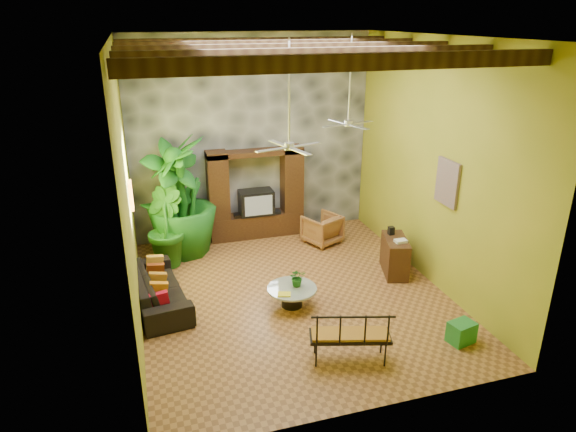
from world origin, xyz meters
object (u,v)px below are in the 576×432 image
object	(u,v)px
ceiling_fan_front	(289,135)
green_bin	(461,332)
coffee_table	(292,294)
tall_plant_b	(164,227)
entertainment_center	(256,200)
side_console	(395,256)
wicker_armchair	(322,229)
ceiling_fan_back	(349,114)
tall_plant_c	(181,197)
tall_plant_a	(175,198)
sofa	(158,288)
iron_bench	(352,334)

from	to	relation	value
ceiling_fan_front	green_bin	bearing A→B (deg)	-39.01
ceiling_fan_front	coffee_table	bearing A→B (deg)	-42.69
ceiling_fan_front	tall_plant_b	xyz separation A→B (m)	(-2.15, 2.55, -2.48)
entertainment_center	ceiling_fan_front	size ratio (longest dim) A/B	1.29
coffee_table	ceiling_fan_front	bearing A→B (deg)	137.31
side_console	wicker_armchair	bearing A→B (deg)	132.80
entertainment_center	ceiling_fan_front	xyz separation A→B (m)	(-0.20, -3.54, 2.44)
entertainment_center	side_console	distance (m)	3.82
ceiling_fan_back	tall_plant_b	world-z (taller)	ceiling_fan_back
ceiling_fan_front	tall_plant_c	world-z (taller)	ceiling_fan_front
entertainment_center	side_console	size ratio (longest dim) A/B	2.35
coffee_table	green_bin	distance (m)	3.18
side_console	tall_plant_a	bearing A→B (deg)	167.41
tall_plant_a	green_bin	size ratio (longest dim) A/B	6.23
wicker_armchair	green_bin	distance (m)	4.75
sofa	wicker_armchair	world-z (taller)	wicker_armchair
ceiling_fan_front	tall_plant_a	distance (m)	4.16
iron_bench	tall_plant_a	bearing A→B (deg)	129.91
wicker_armchair	iron_bench	world-z (taller)	iron_bench
ceiling_fan_back	tall_plant_c	distance (m)	4.27
iron_bench	wicker_armchair	bearing A→B (deg)	91.50
entertainment_center	ceiling_fan_back	xyz separation A→B (m)	(1.60, -1.94, 2.44)
wicker_armchair	tall_plant_a	size ratio (longest dim) A/B	0.30
wicker_armchair	coffee_table	distance (m)	3.12
tall_plant_a	iron_bench	bearing A→B (deg)	-66.14
coffee_table	green_bin	xyz separation A→B (m)	(2.47, -2.00, -0.07)
tall_plant_c	green_bin	size ratio (longest dim) A/B	6.47
sofa	iron_bench	world-z (taller)	iron_bench
coffee_table	iron_bench	size ratio (longest dim) A/B	0.70
entertainment_center	coffee_table	bearing A→B (deg)	-92.44
entertainment_center	tall_plant_b	bearing A→B (deg)	-157.32
sofa	coffee_table	world-z (taller)	sofa
tall_plant_b	tall_plant_c	world-z (taller)	tall_plant_c
wicker_armchair	coffee_table	world-z (taller)	wicker_armchair
coffee_table	tall_plant_c	bearing A→B (deg)	119.43
ceiling_fan_back	coffee_table	bearing A→B (deg)	-136.83
entertainment_center	green_bin	distance (m)	6.09
tall_plant_a	tall_plant_b	size ratio (longest dim) A/B	1.49
sofa	green_bin	size ratio (longest dim) A/B	5.33
tall_plant_c	green_bin	bearing A→B (deg)	-50.35
tall_plant_b	green_bin	bearing A→B (deg)	-44.51
tall_plant_a	tall_plant_c	size ratio (longest dim) A/B	0.96
wicker_armchair	tall_plant_b	xyz separation A→B (m)	(-3.81, -0.07, 0.55)
sofa	side_console	bearing A→B (deg)	-99.17
ceiling_fan_front	side_console	size ratio (longest dim) A/B	1.82
wicker_armchair	iron_bench	bearing A→B (deg)	50.50
tall_plant_c	side_console	size ratio (longest dim) A/B	2.77
iron_bench	green_bin	bearing A→B (deg)	15.34
tall_plant_a	wicker_armchair	bearing A→B (deg)	-8.36
entertainment_center	coffee_table	size ratio (longest dim) A/B	2.47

